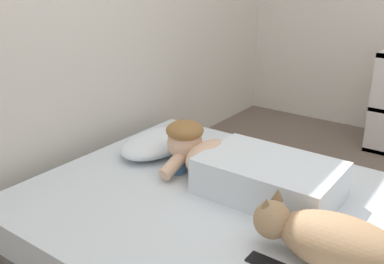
# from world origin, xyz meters

# --- Properties ---
(bed) EXTENTS (1.55, 1.98, 0.30)m
(bed) POSITION_xyz_m (-0.05, 0.27, 0.15)
(bed) COLOR #4C4742
(bed) RESTS_ON ground
(pillow) EXTENTS (0.52, 0.32, 0.11)m
(pillow) POSITION_xyz_m (0.19, 0.93, 0.36)
(pillow) COLOR silver
(pillow) RESTS_ON bed
(person_lying) EXTENTS (0.43, 0.92, 0.27)m
(person_lying) POSITION_xyz_m (0.11, 0.30, 0.41)
(person_lying) COLOR silver
(person_lying) RESTS_ON bed
(dog) EXTENTS (0.26, 0.57, 0.21)m
(dog) POSITION_xyz_m (-0.23, -0.26, 0.41)
(dog) COLOR #9E7A56
(dog) RESTS_ON bed
(coffee_cup) EXTENTS (0.12, 0.09, 0.07)m
(coffee_cup) POSITION_xyz_m (0.05, 0.67, 0.34)
(coffee_cup) COLOR teal
(coffee_cup) RESTS_ON bed
(cell_phone) EXTENTS (0.07, 0.14, 0.01)m
(cell_phone) POSITION_xyz_m (-0.36, -0.07, 0.31)
(cell_phone) COLOR black
(cell_phone) RESTS_ON bed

